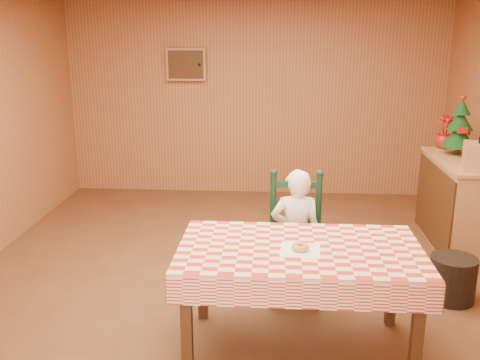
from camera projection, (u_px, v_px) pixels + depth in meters
name	position (u px, v px, depth m)	size (l,w,h in m)	color
ground	(238.00, 292.00, 4.61)	(6.00, 6.00, 0.00)	brown
cabin_walls	(242.00, 73.00, 4.63)	(5.10, 6.05, 2.65)	#A9693D
dining_table	(300.00, 259.00, 3.62)	(1.66, 0.96, 0.77)	#452812
ladder_chair	(295.00, 240.00, 4.43)	(0.44, 0.40, 1.08)	black
seated_child	(296.00, 236.00, 4.35)	(0.41, 0.27, 1.12)	white
napkin	(300.00, 250.00, 3.55)	(0.26, 0.26, 0.00)	white
donut	(300.00, 247.00, 3.54)	(0.12, 0.12, 0.04)	#D4874C
shelf_unit	(459.00, 204.00, 5.48)	(0.54, 1.24, 0.93)	tan
christmas_tree	(460.00, 128.00, 5.51)	(0.34, 0.34, 0.62)	#452812
flower_arrangement	(445.00, 132.00, 5.83)	(0.20, 0.20, 0.36)	#AA130F
storage_bin	(452.00, 279.00, 4.44)	(0.38, 0.38, 0.38)	black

